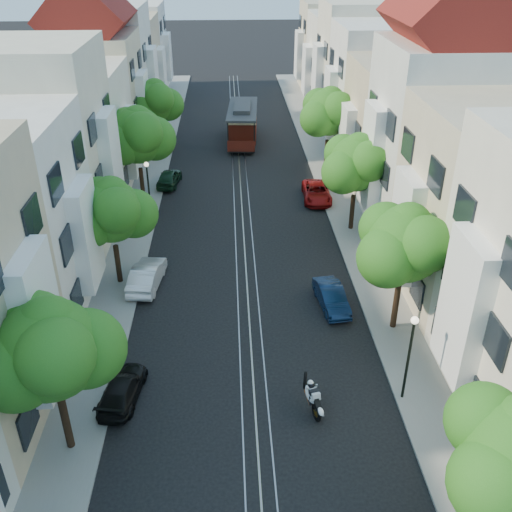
{
  "coord_description": "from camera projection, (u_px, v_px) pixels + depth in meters",
  "views": [
    {
      "loc": [
        -0.82,
        -13.87,
        17.33
      ],
      "look_at": [
        0.48,
        12.81,
        2.2
      ],
      "focal_mm": 40.0,
      "sensor_mm": 36.0,
      "label": 1
    }
  ],
  "objects": [
    {
      "name": "ground",
      "position": [
        241.0,
        186.0,
        44.97
      ],
      "size": [
        200.0,
        200.0,
        0.0
      ],
      "primitive_type": "plane",
      "color": "black",
      "rests_on": "ground"
    },
    {
      "name": "sidewalk_east",
      "position": [
        332.0,
        183.0,
        45.25
      ],
      "size": [
        2.5,
        80.0,
        0.12
      ],
      "primitive_type": "cube",
      "color": "gray",
      "rests_on": "ground"
    },
    {
      "name": "sidewalk_west",
      "position": [
        148.0,
        187.0,
        44.63
      ],
      "size": [
        2.5,
        80.0,
        0.12
      ],
      "primitive_type": "cube",
      "color": "gray",
      "rests_on": "ground"
    },
    {
      "name": "rail_left",
      "position": [
        234.0,
        186.0,
        44.94
      ],
      "size": [
        0.06,
        80.0,
        0.02
      ],
      "primitive_type": "cube",
      "color": "gray",
      "rests_on": "ground"
    },
    {
      "name": "rail_slot",
      "position": [
        241.0,
        186.0,
        44.96
      ],
      "size": [
        0.06,
        80.0,
        0.02
      ],
      "primitive_type": "cube",
      "color": "gray",
      "rests_on": "ground"
    },
    {
      "name": "rail_right",
      "position": [
        247.0,
        186.0,
        44.99
      ],
      "size": [
        0.06,
        80.0,
        0.02
      ],
      "primitive_type": "cube",
      "color": "gray",
      "rests_on": "ground"
    },
    {
      "name": "lane_line",
      "position": [
        241.0,
        186.0,
        44.97
      ],
      "size": [
        0.08,
        80.0,
        0.01
      ],
      "primitive_type": "cube",
      "color": "tan",
      "rests_on": "ground"
    },
    {
      "name": "townhouses_east",
      "position": [
        397.0,
        119.0,
        42.84
      ],
      "size": [
        7.75,
        72.0,
        12.0
      ],
      "color": "beige",
      "rests_on": "ground"
    },
    {
      "name": "townhouses_west",
      "position": [
        78.0,
        125.0,
        41.89
      ],
      "size": [
        7.75,
        72.0,
        11.76
      ],
      "color": "silver",
      "rests_on": "ground"
    },
    {
      "name": "tree_e_b",
      "position": [
        406.0,
        246.0,
        26.41
      ],
      "size": [
        4.93,
        4.08,
        6.68
      ],
      "color": "black",
      "rests_on": "ground"
    },
    {
      "name": "tree_e_c",
      "position": [
        357.0,
        165.0,
        36.03
      ],
      "size": [
        4.84,
        3.99,
        6.52
      ],
      "color": "black",
      "rests_on": "ground"
    },
    {
      "name": "tree_e_d",
      "position": [
        330.0,
        113.0,
        45.46
      ],
      "size": [
        5.01,
        4.16,
        6.85
      ],
      "color": "black",
      "rests_on": "ground"
    },
    {
      "name": "tree_w_a",
      "position": [
        52.0,
        352.0,
        19.71
      ],
      "size": [
        4.93,
        4.08,
        6.68
      ],
      "color": "black",
      "rests_on": "ground"
    },
    {
      "name": "tree_w_b",
      "position": [
        112.0,
        213.0,
        30.31
      ],
      "size": [
        4.72,
        3.87,
        6.27
      ],
      "color": "black",
      "rests_on": "ground"
    },
    {
      "name": "tree_w_c",
      "position": [
        138.0,
        137.0,
        39.54
      ],
      "size": [
        5.13,
        4.28,
        7.09
      ],
      "color": "black",
      "rests_on": "ground"
    },
    {
      "name": "tree_w_d",
      "position": [
        155.0,
        103.0,
        49.33
      ],
      "size": [
        4.84,
        3.99,
        6.52
      ],
      "color": "black",
      "rests_on": "ground"
    },
    {
      "name": "lamp_east",
      "position": [
        411.0,
        346.0,
        22.97
      ],
      "size": [
        0.32,
        0.32,
        4.16
      ],
      "color": "black",
      "rests_on": "ground"
    },
    {
      "name": "lamp_west",
      "position": [
        148.0,
        182.0,
        38.08
      ],
      "size": [
        0.32,
        0.32,
        4.16
      ],
      "color": "black",
      "rests_on": "ground"
    },
    {
      "name": "sportbike_rider",
      "position": [
        312.0,
        395.0,
        23.45
      ],
      "size": [
        0.71,
        2.04,
        1.42
      ],
      "rotation": [
        0.0,
        0.0,
        0.26
      ],
      "color": "black",
      "rests_on": "ground"
    },
    {
      "name": "cable_car",
      "position": [
        243.0,
        122.0,
        53.6
      ],
      "size": [
        3.18,
        8.63,
        3.26
      ],
      "rotation": [
        0.0,
        0.0,
        -0.06
      ],
      "color": "black",
      "rests_on": "ground"
    },
    {
      "name": "parked_car_e_mid",
      "position": [
        331.0,
        297.0,
        30.13
      ],
      "size": [
        1.66,
        3.67,
        1.17
      ],
      "primitive_type": "imported",
      "rotation": [
        0.0,
        0.0,
        0.12
      ],
      "color": "#0C1E3D",
      "rests_on": "ground"
    },
    {
      "name": "parked_car_e_far",
      "position": [
        317.0,
        192.0,
        42.33
      ],
      "size": [
        2.19,
        4.41,
        1.2
      ],
      "primitive_type": "imported",
      "rotation": [
        0.0,
        0.0,
        -0.05
      ],
      "color": "maroon",
      "rests_on": "ground"
    },
    {
      "name": "parked_car_w_near",
      "position": [
        122.0,
        389.0,
        24.15
      ],
      "size": [
        1.95,
        3.8,
        1.06
      ],
      "primitive_type": "imported",
      "rotation": [
        0.0,
        0.0,
        3.01
      ],
      "color": "black",
      "rests_on": "ground"
    },
    {
      "name": "parked_car_w_mid",
      "position": [
        147.0,
        275.0,
        31.89
      ],
      "size": [
        1.91,
        4.23,
        1.35
      ],
      "primitive_type": "imported",
      "rotation": [
        0.0,
        0.0,
        3.02
      ],
      "color": "silver",
      "rests_on": "ground"
    },
    {
      "name": "parked_car_w_far",
      "position": [
        169.0,
        178.0,
        44.79
      ],
      "size": [
        1.97,
        3.88,
        1.27
      ],
      "primitive_type": "imported",
      "rotation": [
        0.0,
        0.0,
        3.01
      ],
      "color": "black",
      "rests_on": "ground"
    }
  ]
}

